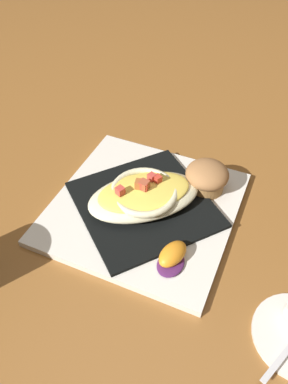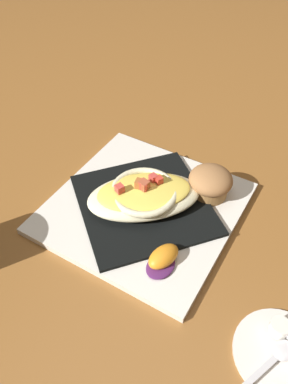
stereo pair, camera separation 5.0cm
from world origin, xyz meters
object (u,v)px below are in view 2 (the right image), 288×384
Objects in this scene: square_plate at (144,208)px; spoon at (279,355)px; gratin_dish at (144,194)px; muffin at (210,182)px; orange_garnish at (163,259)px; creamer_cup_2 at (280,328)px; creamer_saucer at (282,353)px.

square_plate is 3.06× the size of spoon.
gratin_dish reaches higher than muffin.
orange_garnish reaches higher than spoon.
creamer_cup_2 reaches higher than spoon.
muffin is 0.16m from orange_garnish.
orange_garnish is 0.73× the size of spoon.
muffin is (-0.09, -0.07, 0.00)m from gratin_dish.
orange_garnish is 0.17m from creamer_cup_2.
muffin is at bearing -53.19° from creamer_cup_2.
creamer_cup_2 reaches higher than square_plate.
gratin_dish reaches higher than orange_garnish.
spoon reaches higher than square_plate.
orange_garnish is at bearing -21.71° from spoon.
orange_garnish is (-0.07, 0.09, 0.01)m from square_plate.
orange_garnish is at bearing -12.34° from creamer_cup_2.
muffin reaches higher than creamer_saucer.
gratin_dish is 0.11m from orange_garnish.
spoon is at bearing 146.28° from square_plate.
spoon is 3.79× the size of creamer_cup_2.
square_plate is 0.11m from muffin.
spoon is at bearing 146.28° from gratin_dish.
gratin_dish is (0.00, -0.00, 0.03)m from square_plate.
creamer_cup_2 is (0.01, -0.02, 0.01)m from creamer_saucer.
creamer_cup_2 is at bearing 151.40° from gratin_dish.
square_plate is 0.03m from gratin_dish.
orange_garnish is at bearing -19.06° from creamer_saucer.
muffin is at bearing -142.94° from square_plate.
muffin is 0.77× the size of spoon.
muffin reaches higher than square_plate.
spoon is (-0.23, 0.16, 0.01)m from square_plate.
muffin is 1.05× the size of orange_garnish.
creamer_cup_2 is at bearing 151.40° from square_plate.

